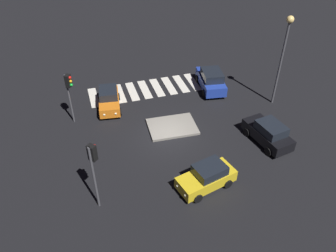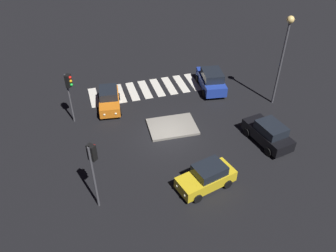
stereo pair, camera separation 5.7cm
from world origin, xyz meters
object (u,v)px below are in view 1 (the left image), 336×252
traffic_island (172,127)px  car_yellow (207,177)px  traffic_light_east (69,87)px  car_black (268,133)px  car_orange (109,99)px  traffic_light_north (93,162)px  street_lamp (284,46)px  car_blue (211,80)px

traffic_island → car_yellow: 6.39m
traffic_light_east → car_black: bearing=4.8°
car_orange → traffic_island: bearing=52.3°
traffic_island → traffic_light_north: bearing=42.6°
traffic_island → car_yellow: size_ratio=0.96×
traffic_light_north → car_yellow: bearing=-45.1°
traffic_island → car_orange: car_orange is taller
car_orange → street_lamp: 14.41m
traffic_light_north → traffic_light_east: (0.69, -8.82, -0.28)m
street_lamp → traffic_light_north: bearing=23.3°
street_lamp → car_black: bearing=54.8°
car_black → car_orange: bearing=42.9°
traffic_light_north → street_lamp: 17.01m
traffic_island → car_orange: (4.13, -4.16, 0.72)m
car_orange → traffic_light_east: bearing=-60.4°
car_yellow → street_lamp: bearing=-155.0°
traffic_light_north → street_lamp: size_ratio=0.61×
car_yellow → traffic_light_east: bearing=-66.0°
traffic_island → car_yellow: car_yellow is taller
car_black → car_blue: size_ratio=0.92×
traffic_light_north → traffic_light_east: traffic_light_north is taller
traffic_island → car_black: bearing=148.6°
traffic_light_north → traffic_light_east: bearing=54.0°
car_blue → traffic_light_east: (12.08, 1.49, 2.23)m
car_black → car_orange: car_black is taller
traffic_island → traffic_light_north: traffic_light_north is taller
car_yellow → traffic_light_east: size_ratio=0.95×
car_yellow → traffic_light_north: traffic_light_north is taller
car_black → traffic_light_north: (12.35, 2.15, 2.58)m
car_black → car_blue: car_blue is taller
car_black → traffic_light_east: size_ratio=0.99×
traffic_island → traffic_light_north: 9.22m
traffic_island → car_blue: size_ratio=0.85×
street_lamp → traffic_light_east: bearing=-7.5°
car_black → traffic_light_north: traffic_light_north is taller
car_yellow → traffic_light_north: bearing=-18.2°
traffic_island → car_blue: 6.82m
traffic_light_north → street_lamp: (-15.55, -6.69, 1.67)m
traffic_light_north → traffic_light_east: 8.85m
car_blue → car_yellow: bearing=164.5°
traffic_island → traffic_light_east: bearing=-23.1°
car_black → car_orange: 12.83m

